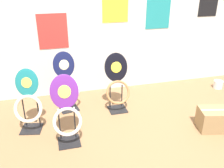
% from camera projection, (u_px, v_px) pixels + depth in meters
% --- Properties ---
extents(ground_plane, '(14.00, 14.00, 0.00)m').
position_uv_depth(ground_plane, '(175.00, 160.00, 2.93)').
color(ground_plane, '#8E6642').
extents(wall_back, '(8.00, 0.07, 2.60)m').
position_uv_depth(wall_back, '(124.00, 17.00, 4.25)').
color(wall_back, silver).
rests_on(wall_back, ground_plane).
extents(toilet_seat_display_purple_note, '(0.36, 0.35, 0.88)m').
position_uv_depth(toilet_seat_display_purple_note, '(66.00, 111.00, 3.08)').
color(toilet_seat_display_purple_note, black).
rests_on(toilet_seat_display_purple_note, ground_plane).
extents(toilet_seat_display_navy_moon, '(0.42, 0.35, 0.92)m').
position_uv_depth(toilet_seat_display_navy_moon, '(67.00, 83.00, 3.85)').
color(toilet_seat_display_navy_moon, black).
rests_on(toilet_seat_display_navy_moon, ground_plane).
extents(toilet_seat_display_jazz_black, '(0.38, 0.31, 0.90)m').
position_uv_depth(toilet_seat_display_jazz_black, '(117.00, 85.00, 3.83)').
color(toilet_seat_display_jazz_black, black).
rests_on(toilet_seat_display_jazz_black, ground_plane).
extents(toilet_seat_display_teal_sax, '(0.41, 0.34, 0.86)m').
position_uv_depth(toilet_seat_display_teal_sax, '(28.00, 103.00, 3.34)').
color(toilet_seat_display_teal_sax, black).
rests_on(toilet_seat_display_teal_sax, ground_plane).
extents(paint_can, '(0.17, 0.17, 0.15)m').
position_uv_depth(paint_can, '(218.00, 84.00, 4.68)').
color(paint_can, silver).
rests_on(paint_can, ground_plane).
extents(storage_box, '(0.45, 0.39, 0.30)m').
position_uv_depth(storage_box, '(213.00, 119.00, 3.45)').
color(storage_box, '#93754C').
rests_on(storage_box, ground_plane).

